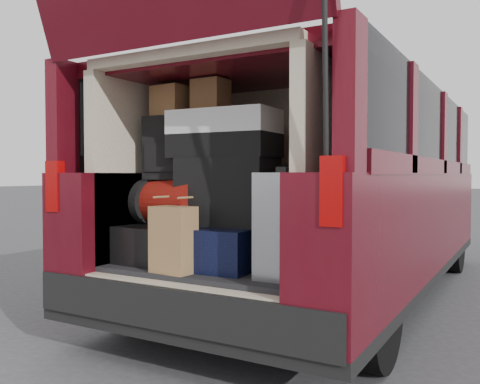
% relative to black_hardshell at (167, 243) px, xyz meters
% --- Properties ---
extents(ground, '(80.00, 80.00, 0.00)m').
position_rel_black_hardshell_xyz_m(ground, '(0.38, -0.12, -0.66)').
color(ground, '#373739').
rests_on(ground, ground).
extents(minivan, '(1.90, 5.35, 2.77)m').
position_rel_black_hardshell_xyz_m(minivan, '(0.38, 1.73, 0.25)').
color(minivan, black).
rests_on(minivan, ground).
extents(load_floor, '(1.24, 1.05, 0.55)m').
position_rel_black_hardshell_xyz_m(load_floor, '(0.38, 0.15, -0.39)').
color(load_floor, black).
rests_on(load_floor, ground).
extents(black_hardshell, '(0.46, 0.60, 0.23)m').
position_rel_black_hardshell_xyz_m(black_hardshell, '(0.00, 0.00, 0.00)').
color(black_hardshell, black).
rests_on(black_hardshell, load_floor).
extents(navy_hardshell, '(0.47, 0.56, 0.24)m').
position_rel_black_hardshell_xyz_m(navy_hardshell, '(0.42, 0.00, 0.01)').
color(navy_hardshell, black).
rests_on(navy_hardshell, load_floor).
extents(silver_roller, '(0.24, 0.37, 0.55)m').
position_rel_black_hardshell_xyz_m(silver_roller, '(0.86, -0.08, 0.16)').
color(silver_roller, silver).
rests_on(silver_roller, load_floor).
extents(kraft_bag, '(0.25, 0.17, 0.37)m').
position_rel_black_hardshell_xyz_m(kraft_bag, '(0.27, -0.29, 0.07)').
color(kraft_bag, olive).
rests_on(kraft_bag, load_floor).
extents(red_duffel, '(0.47, 0.34, 0.28)m').
position_rel_black_hardshell_xyz_m(red_duffel, '(0.04, -0.00, 0.25)').
color(red_duffel, maroon).
rests_on(red_duffel, black_hardshell).
extents(black_soft_case, '(0.58, 0.37, 0.40)m').
position_rel_black_hardshell_xyz_m(black_soft_case, '(0.40, 0.07, 0.33)').
color(black_soft_case, black).
rests_on(black_soft_case, navy_hardshell).
extents(backpack, '(0.30, 0.21, 0.40)m').
position_rel_black_hardshell_xyz_m(backpack, '(-0.02, 0.04, 0.59)').
color(backpack, black).
rests_on(backpack, red_duffel).
extents(twotone_duffel, '(0.65, 0.35, 0.28)m').
position_rel_black_hardshell_xyz_m(twotone_duffel, '(0.37, 0.07, 0.67)').
color(twotone_duffel, silver).
rests_on(twotone_duffel, black_soft_case).
extents(grocery_sack_lower, '(0.22, 0.19, 0.19)m').
position_rel_black_hardshell_xyz_m(grocery_sack_lower, '(-0.02, 0.07, 0.89)').
color(grocery_sack_lower, brown).
rests_on(grocery_sack_lower, backpack).
extents(grocery_sack_upper, '(0.20, 0.17, 0.20)m').
position_rel_black_hardshell_xyz_m(grocery_sack_upper, '(0.25, 0.11, 0.91)').
color(grocery_sack_upper, brown).
rests_on(grocery_sack_upper, twotone_duffel).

